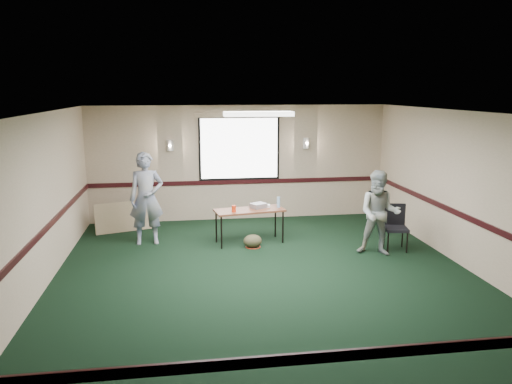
{
  "coord_description": "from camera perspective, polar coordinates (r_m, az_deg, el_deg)",
  "views": [
    {
      "loc": [
        -1.31,
        -7.6,
        3.06
      ],
      "look_at": [
        0.0,
        1.3,
        1.2
      ],
      "focal_mm": 35.0,
      "sensor_mm": 36.0,
      "label": 1
    }
  ],
  "objects": [
    {
      "name": "folding_table",
      "position": [
        10.02,
        -0.75,
        -2.28
      ],
      "size": [
        1.46,
        0.77,
        0.69
      ],
      "rotation": [
        0.0,
        0.0,
        0.16
      ],
      "color": "#4F2516",
      "rests_on": "ground"
    },
    {
      "name": "folded_table",
      "position": [
        11.28,
        -14.78,
        -2.75
      ],
      "size": [
        1.27,
        0.57,
        0.65
      ],
      "primitive_type": "cube",
      "rotation": [
        -0.21,
        0.0,
        0.31
      ],
      "color": "#9C8560",
      "rests_on": "ground"
    },
    {
      "name": "water_bottle",
      "position": [
        10.16,
        2.59,
        -1.17
      ],
      "size": [
        0.07,
        0.07,
        0.22
      ],
      "primitive_type": "cylinder",
      "color": "#85AFDA",
      "rests_on": "folding_table"
    },
    {
      "name": "room_shell",
      "position": [
        9.92,
        -0.7,
        3.1
      ],
      "size": [
        8.0,
        8.02,
        8.0
      ],
      "color": "tan",
      "rests_on": "ground"
    },
    {
      "name": "projector",
      "position": [
        10.13,
        0.27,
        -1.56
      ],
      "size": [
        0.37,
        0.35,
        0.1
      ],
      "primitive_type": "cube",
      "rotation": [
        0.0,
        0.0,
        0.49
      ],
      "color": "gray",
      "rests_on": "folding_table"
    },
    {
      "name": "person_right",
      "position": [
        9.55,
        13.91,
        -2.37
      ],
      "size": [
        0.95,
        0.86,
        1.6
      ],
      "primitive_type": "imported",
      "rotation": [
        0.0,
        0.0,
        -0.41
      ],
      "color": "#7999BD",
      "rests_on": "ground"
    },
    {
      "name": "person_left",
      "position": [
        10.16,
        -12.41,
        -0.73
      ],
      "size": [
        0.71,
        0.49,
        1.85
      ],
      "primitive_type": "imported",
      "rotation": [
        0.0,
        0.0,
        0.08
      ],
      "color": "#415290",
      "rests_on": "ground"
    },
    {
      "name": "red_cup",
      "position": [
        9.8,
        -2.55,
        -1.92
      ],
      "size": [
        0.09,
        0.09,
        0.13
      ],
      "primitive_type": "cylinder",
      "color": "red",
      "rests_on": "folding_table"
    },
    {
      "name": "ground",
      "position": [
        8.3,
        1.33,
        -9.96
      ],
      "size": [
        8.0,
        8.0,
        0.0
      ],
      "primitive_type": "plane",
      "color": "black",
      "rests_on": "ground"
    },
    {
      "name": "conference_chair",
      "position": [
        10.05,
        15.61,
        -3.45
      ],
      "size": [
        0.5,
        0.51,
        0.87
      ],
      "rotation": [
        0.0,
        0.0,
        -0.18
      ],
      "color": "black",
      "rests_on": "ground"
    },
    {
      "name": "game_console",
      "position": [
        10.22,
        1.06,
        -1.57
      ],
      "size": [
        0.22,
        0.19,
        0.05
      ],
      "primitive_type": "cube",
      "rotation": [
        0.0,
        0.0,
        -0.18
      ],
      "color": "white",
      "rests_on": "folding_table"
    },
    {
      "name": "cable_coil",
      "position": [
        9.9,
        -0.34,
        -6.28
      ],
      "size": [
        0.34,
        0.34,
        0.02
      ],
      "primitive_type": "torus",
      "rotation": [
        0.0,
        0.0,
        -0.13
      ],
      "color": "red",
      "rests_on": "ground"
    },
    {
      "name": "duffel_bag",
      "position": [
        9.86,
        -0.39,
        -5.62
      ],
      "size": [
        0.44,
        0.38,
        0.26
      ],
      "primitive_type": "ellipsoid",
      "rotation": [
        0.0,
        0.0,
        -0.34
      ],
      "color": "#434026",
      "rests_on": "ground"
    }
  ]
}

